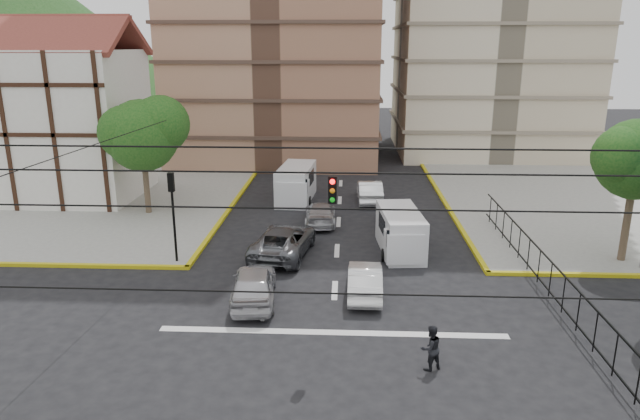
# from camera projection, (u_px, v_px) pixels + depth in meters

# --- Properties ---
(ground) EXTENTS (160.00, 160.00, 0.00)m
(ground) POSITION_uv_depth(u_px,v_px,m) (331.00, 349.00, 20.08)
(ground) COLOR black
(ground) RESTS_ON ground
(sidewalk_nw) EXTENTS (26.00, 26.00, 0.15)m
(sidewalk_nw) POSITION_uv_depth(u_px,v_px,m) (56.00, 196.00, 40.16)
(sidewalk_nw) COLOR gray
(sidewalk_nw) RESTS_ON ground
(sidewalk_ne) EXTENTS (26.00, 26.00, 0.15)m
(sidewalk_ne) POSITION_uv_depth(u_px,v_px,m) (637.00, 203.00, 38.32)
(sidewalk_ne) COLOR gray
(sidewalk_ne) RESTS_ON ground
(stop_line) EXTENTS (13.00, 0.40, 0.01)m
(stop_line) POSITION_uv_depth(u_px,v_px,m) (332.00, 332.00, 21.23)
(stop_line) COLOR silver
(stop_line) RESTS_ON ground
(tudor_building) EXTENTS (10.80, 8.05, 12.23)m
(tudor_building) POSITION_uv_depth(u_px,v_px,m) (61.00, 122.00, 38.67)
(tudor_building) COLOR silver
(tudor_building) RESTS_ON ground
(park_fence) EXTENTS (0.10, 22.50, 1.66)m
(park_fence) POSITION_uv_depth(u_px,v_px,m) (548.00, 299.00, 23.98)
(park_fence) COLOR black
(park_fence) RESTS_ON ground
(tree_park_c) EXTENTS (4.65, 3.80, 7.25)m
(tree_park_c) POSITION_uv_depth(u_px,v_px,m) (639.00, 156.00, 26.59)
(tree_park_c) COLOR #473828
(tree_park_c) RESTS_ON ground
(tree_tudor) EXTENTS (5.39, 4.40, 7.43)m
(tree_tudor) POSITION_uv_depth(u_px,v_px,m) (143.00, 132.00, 34.53)
(tree_tudor) COLOR #473828
(tree_tudor) RESTS_ON ground
(traffic_light_nw) EXTENTS (0.28, 0.22, 4.40)m
(traffic_light_nw) POSITION_uv_depth(u_px,v_px,m) (173.00, 202.00, 27.05)
(traffic_light_nw) COLOR black
(traffic_light_nw) RESTS_ON ground
(traffic_light_hanging) EXTENTS (18.00, 9.12, 0.92)m
(traffic_light_hanging) POSITION_uv_depth(u_px,v_px,m) (331.00, 203.00, 16.48)
(traffic_light_hanging) COLOR black
(traffic_light_hanging) RESTS_ON ground
(van_right_lane) EXTENTS (2.31, 4.95, 2.16)m
(van_right_lane) POSITION_uv_depth(u_px,v_px,m) (401.00, 234.00, 29.07)
(van_right_lane) COLOR silver
(van_right_lane) RESTS_ON ground
(van_left_lane) EXTENTS (2.48, 5.41, 2.37)m
(van_left_lane) POSITION_uv_depth(u_px,v_px,m) (296.00, 185.00, 38.74)
(van_left_lane) COLOR silver
(van_left_lane) RESTS_ON ground
(car_silver_front_left) EXTENTS (2.24, 4.63, 1.52)m
(car_silver_front_left) POSITION_uv_depth(u_px,v_px,m) (254.00, 284.00, 23.61)
(car_silver_front_left) COLOR #B2B1B6
(car_silver_front_left) RESTS_ON ground
(car_white_front_right) EXTENTS (1.50, 4.09, 1.34)m
(car_white_front_right) POSITION_uv_depth(u_px,v_px,m) (365.00, 280.00, 24.30)
(car_white_front_right) COLOR silver
(car_white_front_right) RESTS_ON ground
(car_grey_mid_left) EXTENTS (3.30, 5.80, 1.53)m
(car_grey_mid_left) POSITION_uv_depth(u_px,v_px,m) (283.00, 241.00, 28.84)
(car_grey_mid_left) COLOR #54565B
(car_grey_mid_left) RESTS_ON ground
(car_silver_rear_left) EXTENTS (1.96, 4.45, 1.27)m
(car_silver_rear_left) POSITION_uv_depth(u_px,v_px,m) (320.00, 213.00, 34.02)
(car_silver_rear_left) COLOR #B4B4B9
(car_silver_rear_left) RESTS_ON ground
(car_darkgrey_mid_right) EXTENTS (1.65, 3.98, 1.35)m
(car_darkgrey_mid_right) POSITION_uv_depth(u_px,v_px,m) (394.00, 212.00, 34.13)
(car_darkgrey_mid_right) COLOR #262628
(car_darkgrey_mid_right) RESTS_ON ground
(car_white_rear_right) EXTENTS (1.70, 4.55, 1.48)m
(car_white_rear_right) POSITION_uv_depth(u_px,v_px,m) (370.00, 191.00, 38.70)
(car_white_rear_right) COLOR white
(car_white_rear_right) RESTS_ON ground
(pedestrian_crosswalk) EXTENTS (0.95, 0.88, 1.56)m
(pedestrian_crosswalk) POSITION_uv_depth(u_px,v_px,m) (431.00, 348.00, 18.64)
(pedestrian_crosswalk) COLOR black
(pedestrian_crosswalk) RESTS_ON ground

